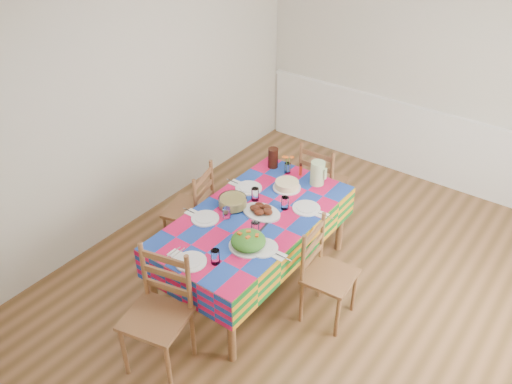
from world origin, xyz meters
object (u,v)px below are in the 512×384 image
Objects in this scene: chair_near at (159,314)px; tea_pitcher at (273,158)px; chair_far at (321,182)px; chair_right at (325,274)px; green_pitcher at (317,173)px; dining_table at (254,223)px; chair_left at (192,210)px; meat_platter at (261,211)px.

tea_pitcher is at bearing 86.40° from chair_near.
chair_far is 1.43m from chair_right.
dining_table is at bearing -102.60° from green_pitcher.
chair_left is (-0.75, 1.22, -0.04)m from chair_near.
green_pitcher is 1.14× the size of tea_pitcher.
meat_platter is 0.83m from tea_pitcher.
chair_left is at bearing -175.66° from meat_platter.
chair_near reaches higher than tea_pitcher.
chair_near is 1.43m from chair_right.
chair_far is (0.35, 0.41, -0.37)m from tea_pitcher.
chair_right reaches higher than dining_table.
green_pitcher is 0.59m from chair_far.
green_pitcher reaches higher than dining_table.
chair_left reaches higher than chair_right.
tea_pitcher is at bearing 179.20° from green_pitcher.
green_pitcher is 0.53m from tea_pitcher.
green_pitcher is at bearing 71.48° from chair_near.
meat_platter is 1.76× the size of tea_pitcher.
chair_near is (-0.19, -2.00, -0.35)m from green_pitcher.
dining_table is 0.84m from green_pitcher.
meat_platter is at bearing 90.28° from chair_far.
dining_table is 0.79m from chair_right.
tea_pitcher is 0.22× the size of chair_right.
tea_pitcher is 1.43m from chair_right.
chair_right is (1.11, -0.81, -0.39)m from tea_pitcher.
meat_platter is at bearing -101.19° from green_pitcher.
chair_right is at bearing -53.62° from green_pitcher.
chair_right is (0.73, -0.08, -0.31)m from meat_platter.
chair_left is at bearing 55.91° from chair_far.
tea_pitcher reaches higher than dining_table.
chair_near is 2.41m from chair_far.
green_pitcher reaches higher than chair_left.
tea_pitcher is (-0.38, 0.73, 0.08)m from meat_platter.
chair_far is 1.42m from chair_left.
dining_table is at bearing 76.34° from chair_near.
green_pitcher is at bearing 31.36° from chair_right.
chair_left reaches higher than meat_platter.
green_pitcher is (0.18, 0.79, 0.20)m from dining_table.
dining_table is at bearing 84.70° from chair_right.
chair_right is (0.76, -1.21, -0.02)m from chair_far.
chair_near reaches higher than green_pitcher.
chair_left is (-0.77, -1.20, -0.00)m from chair_far.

